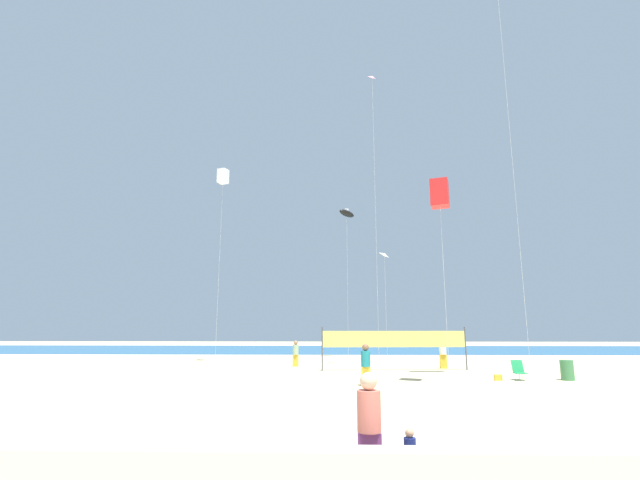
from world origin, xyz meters
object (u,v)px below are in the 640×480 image
object	(u,v)px
toddler_figure	(410,455)
kite_white_diamond	(385,255)
kite_pink_diamond	(373,88)
mother_figure	(369,423)
volleyball_net	(394,341)
kite_black_inflatable	(347,214)
beachgoer_sage_shirt	(296,353)
folding_beach_chair	(519,370)
beachgoer_teal_shirt	(366,363)
kite_white_box	(223,177)
beachgoer_white_shirt	(443,352)
trash_barrel	(567,370)
beach_handbag	(498,378)
kite_red_box	(440,194)

from	to	relation	value
toddler_figure	kite_white_diamond	world-z (taller)	kite_white_diamond
toddler_figure	kite_pink_diamond	xyz separation A→B (m)	(1.45, 19.15, 17.22)
mother_figure	volleyball_net	bearing A→B (deg)	58.48
mother_figure	kite_black_inflatable	bearing A→B (deg)	66.10
volleyball_net	kite_black_inflatable	bearing A→B (deg)	102.46
beachgoer_sage_shirt	folding_beach_chair	bearing A→B (deg)	-31.60
beachgoer_teal_shirt	kite_white_box	bearing A→B (deg)	52.57
toddler_figure	beachgoer_white_shirt	size ratio (longest dim) A/B	0.47
trash_barrel	kite_black_inflatable	bearing A→B (deg)	122.91
beachgoer_white_shirt	folding_beach_chair	bearing A→B (deg)	147.72
beachgoer_teal_shirt	trash_barrel	xyz separation A→B (m)	(9.37, 2.29, -0.46)
beachgoer_sage_shirt	beach_handbag	xyz separation A→B (m)	(9.85, -7.20, -0.70)
mother_figure	volleyball_net	world-z (taller)	volleyball_net
kite_black_inflatable	kite_white_diamond	bearing A→B (deg)	-62.88
beach_handbag	toddler_figure	bearing A→B (deg)	-114.37
folding_beach_chair	beachgoer_teal_shirt	bearing A→B (deg)	157.78
toddler_figure	beach_handbag	bearing A→B (deg)	36.25
beachgoer_sage_shirt	kite_pink_diamond	bearing A→B (deg)	-20.18
kite_pink_diamond	beachgoer_white_shirt	bearing A→B (deg)	11.93
volleyball_net	kite_white_diamond	xyz separation A→B (m)	(0.25, 5.37, 5.75)
toddler_figure	folding_beach_chair	world-z (taller)	folding_beach_chair
kite_white_box	kite_black_inflatable	size ratio (longest dim) A/B	1.12
toddler_figure	folding_beach_chair	size ratio (longest dim) A/B	0.93
beachgoer_teal_shirt	trash_barrel	bearing A→B (deg)	-63.16
beachgoer_teal_shirt	beach_handbag	size ratio (longest dim) A/B	5.09
kite_black_inflatable	toddler_figure	bearing A→B (deg)	-89.94
mother_figure	folding_beach_chair	world-z (taller)	mother_figure
folding_beach_chair	kite_white_diamond	xyz separation A→B (m)	(-4.86, 9.81, 6.92)
kite_pink_diamond	kite_white_box	world-z (taller)	kite_pink_diamond
beachgoer_sage_shirt	beachgoer_teal_shirt	distance (m)	10.00
trash_barrel	kite_pink_diamond	world-z (taller)	kite_pink_diamond
toddler_figure	folding_beach_chair	xyz separation A→B (m)	(7.35, 14.12, 0.02)
kite_white_box	folding_beach_chair	bearing A→B (deg)	-28.50
kite_pink_diamond	beachgoer_teal_shirt	bearing A→B (deg)	-100.02
toddler_figure	kite_white_box	size ratio (longest dim) A/B	0.06
volleyball_net	kite_pink_diamond	size ratio (longest dim) A/B	0.44
kite_white_diamond	beach_handbag	bearing A→B (deg)	-69.25
beachgoer_white_shirt	kite_red_box	world-z (taller)	kite_red_box
volleyball_net	beach_handbag	world-z (taller)	volleyball_net
beachgoer_teal_shirt	kite_red_box	bearing A→B (deg)	-72.46
mother_figure	beach_handbag	distance (m)	15.50
beachgoer_white_shirt	beachgoer_teal_shirt	bearing A→B (deg)	96.12
beachgoer_white_shirt	volleyball_net	world-z (taller)	volleyball_net
beachgoer_sage_shirt	folding_beach_chair	world-z (taller)	beachgoer_sage_shirt
beachgoer_teal_shirt	kite_black_inflatable	xyz separation A→B (m)	(-0.18, 17.05, 10.83)
beach_handbag	kite_pink_diamond	distance (m)	18.93
beachgoer_sage_shirt	beachgoer_teal_shirt	xyz separation A→B (m)	(3.70, -9.29, 0.07)
volleyball_net	kite_white_diamond	size ratio (longest dim) A/B	1.07
kite_pink_diamond	kite_white_diamond	world-z (taller)	kite_pink_diamond
toddler_figure	kite_pink_diamond	bearing A→B (deg)	56.29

